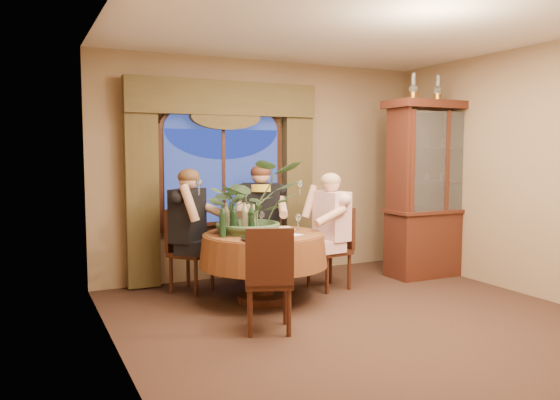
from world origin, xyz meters
name	(u,v)px	position (x,y,z in m)	size (l,w,h in m)	color
floor	(374,327)	(0.00, 0.00, 0.00)	(5.00, 5.00, 0.00)	black
wall_back	(264,169)	(0.00, 2.50, 1.40)	(4.50, 4.50, 0.00)	#82684C
wall_right	(547,172)	(2.25, 0.00, 1.40)	(5.00, 5.00, 0.00)	#82684C
ceiling	(379,18)	(0.00, 0.00, 2.80)	(5.00, 5.00, 0.00)	white
window	(223,177)	(-0.60, 2.43, 1.30)	(1.62, 0.10, 1.32)	navy
arched_transom	(223,115)	(-0.60, 2.43, 2.08)	(1.60, 0.06, 0.44)	navy
drapery_left	(142,190)	(-1.63, 2.38, 1.18)	(0.38, 0.14, 2.32)	#40361D
drapery_right	(297,185)	(0.43, 2.38, 1.18)	(0.38, 0.14, 2.32)	#40361D
swag_valance	(225,98)	(-0.60, 2.35, 2.28)	(2.45, 0.16, 0.42)	#40361D
dining_table	(263,267)	(-0.57, 1.25, 0.38)	(1.39, 1.39, 0.75)	maroon
china_cabinet	(435,189)	(1.98, 1.46, 1.13)	(1.40, 0.55, 2.27)	#371812
oil_lamp_left	(413,87)	(1.59, 1.46, 2.44)	(0.11, 0.11, 0.34)	#A5722D
oil_lamp_center	(438,88)	(1.98, 1.46, 2.44)	(0.11, 0.11, 0.34)	#A5722D
oil_lamp_right	(461,90)	(2.38, 1.46, 2.44)	(0.11, 0.11, 0.34)	#A5722D
chair_right	(329,249)	(0.35, 1.41, 0.48)	(0.42, 0.42, 0.96)	black
chair_back_right	(264,243)	(-0.18, 2.09, 0.48)	(0.42, 0.42, 0.96)	black
chair_back	(192,251)	(-1.16, 1.97, 0.48)	(0.42, 0.42, 0.96)	black
chair_front_left	(268,279)	(-0.93, 0.33, 0.48)	(0.42, 0.42, 0.96)	black
person_pink	(332,231)	(0.36, 1.37, 0.69)	(0.50, 0.45, 1.38)	beige
person_back	(188,232)	(-1.23, 1.86, 0.72)	(0.52, 0.47, 1.44)	black
person_scarf	(261,224)	(-0.25, 2.06, 0.74)	(0.53, 0.48, 1.47)	black
stoneware_vase	(249,219)	(-0.70, 1.34, 0.90)	(0.16, 0.16, 0.30)	#947F61
centerpiece_plant	(251,172)	(-0.66, 1.38, 1.41)	(1.06, 1.18, 0.92)	#3C5936
olive_bowl	(267,231)	(-0.55, 1.20, 0.77)	(0.15, 0.15, 0.05)	#505D30
cheese_platter	(260,239)	(-0.79, 0.84, 0.76)	(0.38, 0.38, 0.02)	black
wine_bottle_0	(245,218)	(-0.76, 1.31, 0.92)	(0.07, 0.07, 0.33)	tan
wine_bottle_1	(226,218)	(-0.94, 1.38, 0.92)	(0.07, 0.07, 0.33)	tan
wine_bottle_2	(233,219)	(-0.91, 1.27, 0.92)	(0.07, 0.07, 0.33)	black
wine_bottle_3	(223,221)	(-1.06, 1.17, 0.92)	(0.07, 0.07, 0.33)	black
wine_bottle_4	(231,217)	(-0.87, 1.45, 0.92)	(0.07, 0.07, 0.33)	black
wine_bottle_5	(252,219)	(-0.73, 1.20, 0.92)	(0.07, 0.07, 0.33)	black
tasting_paper_0	(287,234)	(-0.39, 1.03, 0.75)	(0.21, 0.30, 0.00)	white
tasting_paper_1	(283,228)	(-0.23, 1.46, 0.75)	(0.21, 0.30, 0.00)	white
tasting_paper_2	(268,238)	(-0.66, 0.91, 0.75)	(0.21, 0.30, 0.00)	white
wine_glass_person_pink	(298,222)	(-0.11, 1.31, 0.84)	(0.07, 0.07, 0.18)	silver
wine_glass_person_back	(224,223)	(-0.91, 1.56, 0.84)	(0.07, 0.07, 0.18)	silver
wine_glass_person_scarf	(262,219)	(-0.40, 1.68, 0.84)	(0.07, 0.07, 0.18)	silver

